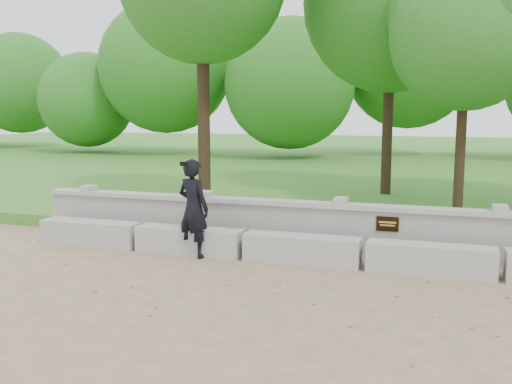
{
  "coord_description": "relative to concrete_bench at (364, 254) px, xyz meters",
  "views": [
    {
      "loc": [
        1.14,
        -6.91,
        2.45
      ],
      "look_at": [
        -1.77,
        1.87,
        1.14
      ],
      "focal_mm": 40.0,
      "sensor_mm": 36.0,
      "label": 1
    }
  ],
  "objects": [
    {
      "name": "concrete_bench",
      "position": [
        0.0,
        0.0,
        0.0
      ],
      "size": [
        11.9,
        0.45,
        0.45
      ],
      "color": "#A9A69F",
      "rests_on": "ground"
    },
    {
      "name": "parapet_wall",
      "position": [
        0.0,
        0.7,
        0.24
      ],
      "size": [
        12.5,
        0.35,
        0.9
      ],
      "color": "#9F9C96",
      "rests_on": "ground"
    },
    {
      "name": "tree_near_right",
      "position": [
        1.45,
        4.06,
        4.02
      ],
      "size": [
        3.15,
        3.15,
        5.58
      ],
      "color": "#382619",
      "rests_on": "lawn"
    },
    {
      "name": "ground",
      "position": [
        -0.0,
        -1.9,
        -0.22
      ],
      "size": [
        80.0,
        80.0,
        0.0
      ],
      "primitive_type": "plane",
      "color": "#A18263",
      "rests_on": "ground"
    },
    {
      "name": "lawn",
      "position": [
        -0.0,
        12.1,
        -0.1
      ],
      "size": [
        40.0,
        22.0,
        0.25
      ],
      "primitive_type": "cube",
      "color": "#2F6D25",
      "rests_on": "ground"
    },
    {
      "name": "shrub_b",
      "position": [
        -1.2,
        1.62,
        0.32
      ],
      "size": [
        0.38,
        0.41,
        0.58
      ],
      "primitive_type": "imported",
      "rotation": [
        0.0,
        0.0,
        2.07
      ],
      "color": "#2D8632",
      "rests_on": "lawn"
    },
    {
      "name": "shrub_a",
      "position": [
        -2.15,
        1.94,
        0.29
      ],
      "size": [
        0.34,
        0.32,
        0.53
      ],
      "primitive_type": "imported",
      "rotation": [
        0.0,
        0.0,
        0.68
      ],
      "color": "#2D8632",
      "rests_on": "lawn"
    },
    {
      "name": "shrub_d",
      "position": [
        -0.79,
        1.93,
        0.31
      ],
      "size": [
        0.38,
        0.4,
        0.56
      ],
      "primitive_type": "imported",
      "rotation": [
        0.0,
        0.0,
        5.13
      ],
      "color": "#2D8632",
      "rests_on": "lawn"
    },
    {
      "name": "man_main",
      "position": [
        -2.83,
        -0.18,
        0.61
      ],
      "size": [
        0.7,
        0.64,
        1.67
      ],
      "color": "black",
      "rests_on": "ground"
    }
  ]
}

